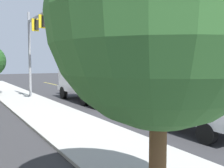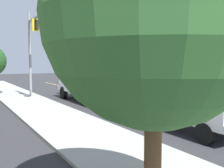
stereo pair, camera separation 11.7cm
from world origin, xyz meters
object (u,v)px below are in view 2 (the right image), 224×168
(traffic_cone_mid_front, at_px, (86,91))
(traffic_signal_mast, at_px, (34,39))
(passing_minivan, at_px, (98,81))
(utility_bucket_truck, at_px, (89,81))
(service_pickup_truck, at_px, (188,106))

(traffic_cone_mid_front, relative_size, traffic_signal_mast, 0.10)
(traffic_signal_mast, bearing_deg, traffic_cone_mid_front, -86.56)
(traffic_cone_mid_front, xyz_separation_m, traffic_signal_mast, (-0.30, 4.93, 4.75))
(passing_minivan, relative_size, traffic_signal_mast, 0.64)
(passing_minivan, xyz_separation_m, traffic_signal_mast, (-4.43, 8.39, 4.13))
(utility_bucket_truck, height_order, traffic_signal_mast, traffic_signal_mast)
(utility_bucket_truck, xyz_separation_m, traffic_cone_mid_front, (3.96, -1.64, -1.27))
(traffic_cone_mid_front, bearing_deg, traffic_signal_mast, 93.44)
(service_pickup_truck, relative_size, traffic_cone_mid_front, 7.80)
(utility_bucket_truck, relative_size, traffic_cone_mid_front, 11.41)
(utility_bucket_truck, bearing_deg, service_pickup_truck, 179.39)
(traffic_signal_mast, bearing_deg, passing_minivan, -62.14)
(traffic_cone_mid_front, bearing_deg, utility_bucket_truck, 157.45)
(utility_bucket_truck, height_order, passing_minivan, utility_bucket_truck)
(passing_minivan, relative_size, traffic_cone_mid_front, 6.68)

